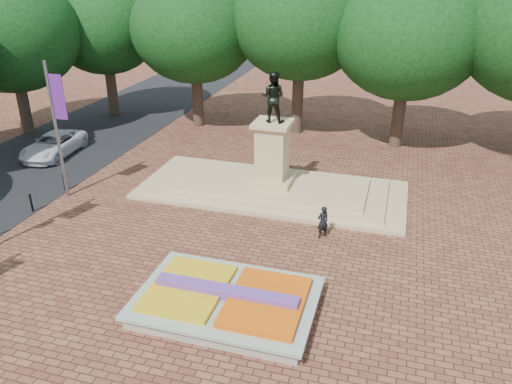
# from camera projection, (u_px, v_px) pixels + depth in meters

# --- Properties ---
(ground) EXTENTS (90.00, 90.00, 0.00)m
(ground) POSITION_uv_depth(u_px,v_px,m) (220.00, 274.00, 19.78)
(ground) COLOR brown
(ground) RESTS_ON ground
(asphalt_street) EXTENTS (9.00, 90.00, 0.02)m
(asphalt_street) POSITION_uv_depth(u_px,v_px,m) (0.00, 181.00, 27.97)
(asphalt_street) COLOR black
(asphalt_street) RESTS_ON ground
(flower_bed) EXTENTS (6.30, 4.30, 0.91)m
(flower_bed) POSITION_uv_depth(u_px,v_px,m) (227.00, 301.00, 17.62)
(flower_bed) COLOR gray
(flower_bed) RESTS_ON ground
(monument) EXTENTS (14.00, 6.00, 6.40)m
(monument) POSITION_uv_depth(u_px,v_px,m) (272.00, 177.00, 26.35)
(monument) COLOR tan
(monument) RESTS_ON ground
(tree_row_back) EXTENTS (44.80, 8.80, 10.43)m
(tree_row_back) POSITION_uv_depth(u_px,v_px,m) (348.00, 39.00, 31.97)
(tree_row_back) COLOR #35281C
(tree_row_back) RESTS_ON ground
(van) EXTENTS (2.71, 5.17, 1.39)m
(van) POSITION_uv_depth(u_px,v_px,m) (54.00, 145.00, 31.38)
(van) COLOR silver
(van) RESTS_ON ground
(pedestrian) EXTENTS (0.66, 0.64, 1.53)m
(pedestrian) POSITION_uv_depth(u_px,v_px,m) (323.00, 222.00, 22.09)
(pedestrian) COLOR black
(pedestrian) RESTS_ON ground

